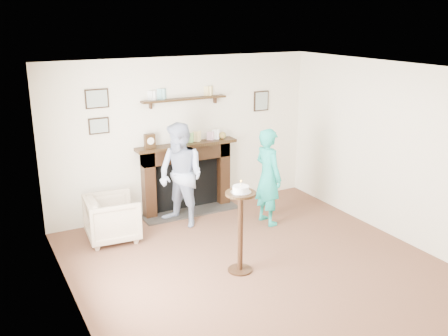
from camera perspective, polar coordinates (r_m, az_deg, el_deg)
The scene contains 6 objects.
ground at distance 6.42m, azimuth 4.76°, elevation -11.86°, with size 5.00×5.00×0.00m, color brown.
room_shell at distance 6.39m, azimuth 1.76°, elevation 3.69°, with size 4.54×5.02×2.52m.
armchair at distance 7.46m, azimuth -12.47°, elevation -7.94°, with size 0.70×0.72×0.66m, color #C3AF91.
man at distance 7.80m, azimuth -4.81°, elevation -6.42°, with size 0.77×0.60×1.59m, color #A5AECF.
woman at distance 7.88m, azimuth 4.92°, elevation -6.19°, with size 0.55×0.36×1.50m, color teal.
pedestal_table at distance 6.14m, azimuth 1.90°, elevation -5.52°, with size 0.38×0.38×1.21m.
Camera 1 is at (-3.09, -4.70, 3.10)m, focal length 40.00 mm.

